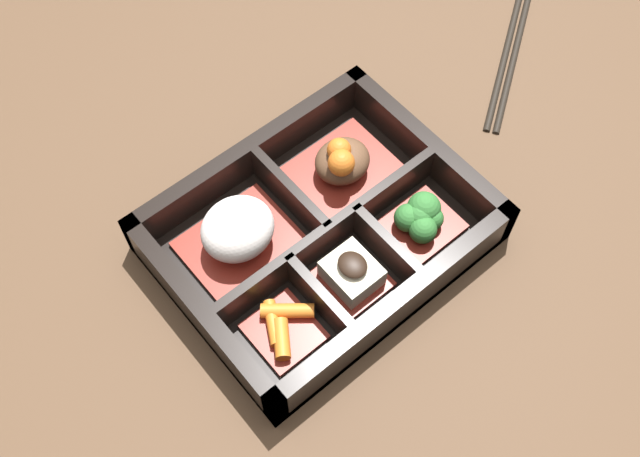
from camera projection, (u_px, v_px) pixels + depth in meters
name	position (u px, v px, depth m)	size (l,w,h in m)	color
ground_plane	(320.00, 243.00, 0.66)	(3.00, 3.00, 0.00)	#4C3523
bento_base	(320.00, 240.00, 0.65)	(0.26, 0.21, 0.01)	black
bento_rim	(322.00, 232.00, 0.63)	(0.26, 0.21, 0.05)	black
bowl_rice	(238.00, 232.00, 0.62)	(0.09, 0.08, 0.05)	maroon
bowl_stew	(342.00, 164.00, 0.66)	(0.09, 0.08, 0.05)	maroon
bowl_carrots	(283.00, 327.00, 0.60)	(0.06, 0.06, 0.02)	maroon
bowl_tofu	(352.00, 274.00, 0.61)	(0.05, 0.06, 0.03)	maroon
bowl_greens	(420.00, 219.00, 0.64)	(0.07, 0.06, 0.03)	maroon
chopsticks	(513.00, 45.00, 0.77)	(0.20, 0.14, 0.01)	black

